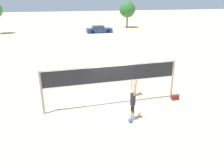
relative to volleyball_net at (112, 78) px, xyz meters
The scene contains 8 objects.
ground_plane 1.73m from the volleyball_net, ahead, with size 200.00×200.00×0.00m, color beige.
volleyball_net is the anchor object (origin of this frame).
player_spiker 2.06m from the volleyball_net, 72.68° to the right, with size 0.28×0.71×2.16m.
player_blocker 2.16m from the volleyball_net, 27.06° to the left, with size 0.28×0.69×1.99m.
volleyball 2.70m from the volleyball_net, 79.30° to the right, with size 0.24×0.24×0.24m.
gear_bag 4.36m from the volleyball_net, ahead, with size 0.45×0.26×0.31m.
parked_car_mid 29.59m from the volleyball_net, 79.21° to the left, with size 4.68×2.03×1.25m.
tree_right_cluster 37.07m from the volleyball_net, 69.49° to the left, with size 3.34×3.34×5.44m.
Camera 1 is at (-3.14, -11.32, 6.01)m, focal length 35.00 mm.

